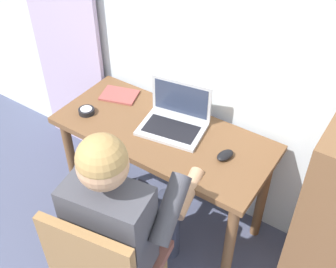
# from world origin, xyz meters

# --- Properties ---
(wall_back) EXTENTS (4.80, 0.05, 2.50)m
(wall_back) POSITION_xyz_m (0.00, 2.20, 1.25)
(wall_back) COLOR silver
(wall_back) RESTS_ON ground_plane
(curtain_panel) EXTENTS (0.58, 0.03, 2.24)m
(curtain_panel) POSITION_xyz_m (-1.35, 2.13, 1.12)
(curtain_panel) COLOR #B29EBC
(curtain_panel) RESTS_ON ground_plane
(desk) EXTENTS (1.20, 0.53, 0.71)m
(desk) POSITION_xyz_m (-0.41, 1.87, 0.60)
(desk) COLOR brown
(desk) RESTS_ON ground_plane
(chair) EXTENTS (0.48, 0.46, 0.88)m
(chair) POSITION_xyz_m (-0.23, 1.17, 0.49)
(chair) COLOR brown
(chair) RESTS_ON ground_plane
(person_seated) EXTENTS (0.59, 0.63, 1.20)m
(person_seated) POSITION_xyz_m (-0.26, 1.35, 0.67)
(person_seated) COLOR #33384C
(person_seated) RESTS_ON ground_plane
(laptop) EXTENTS (0.38, 0.30, 0.24)m
(laptop) POSITION_xyz_m (-0.38, 1.94, 0.76)
(laptop) COLOR #B7BABF
(laptop) RESTS_ON desk
(computer_mouse) EXTENTS (0.08, 0.11, 0.03)m
(computer_mouse) POSITION_xyz_m (-0.03, 1.87, 0.73)
(computer_mouse) COLOR black
(computer_mouse) RESTS_ON desk
(desk_clock) EXTENTS (0.09, 0.09, 0.03)m
(desk_clock) POSITION_xyz_m (-0.86, 1.76, 0.73)
(desk_clock) COLOR black
(desk_clock) RESTS_ON desk
(notebook_pad) EXTENTS (0.25, 0.21, 0.01)m
(notebook_pad) POSITION_xyz_m (-0.81, 1.99, 0.72)
(notebook_pad) COLOR #994742
(notebook_pad) RESTS_ON desk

